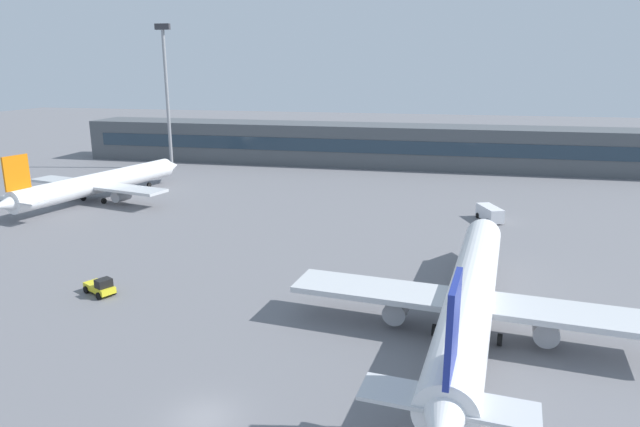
{
  "coord_description": "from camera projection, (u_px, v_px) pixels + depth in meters",
  "views": [
    {
      "loc": [
        13.84,
        -28.53,
        21.46
      ],
      "look_at": [
        -1.28,
        40.0,
        3.0
      ],
      "focal_mm": 31.42,
      "sensor_mm": 36.0,
      "label": 1
    }
  ],
  "objects": [
    {
      "name": "ground_plane",
      "position": [
        330.0,
        236.0,
        73.06
      ],
      "size": [
        400.0,
        400.0,
        0.0
      ],
      "primitive_type": "plane",
      "color": "slate"
    },
    {
      "name": "terminal_building",
      "position": [
        379.0,
        145.0,
        124.57
      ],
      "size": [
        136.37,
        12.13,
        9.0
      ],
      "color": "#4C5156",
      "rests_on": "ground_plane"
    },
    {
      "name": "airplane_near",
      "position": [
        471.0,
        293.0,
        46.5
      ],
      "size": [
        29.86,
        42.6,
        10.53
      ],
      "color": "white",
      "rests_on": "ground_plane"
    },
    {
      "name": "airplane_mid",
      "position": [
        102.0,
        183.0,
        92.48
      ],
      "size": [
        26.85,
        37.9,
        9.48
      ],
      "color": "white",
      "rests_on": "ground_plane"
    },
    {
      "name": "baggage_tug_yellow",
      "position": [
        101.0,
        287.0,
        54.2
      ],
      "size": [
        3.88,
        3.05,
        1.75
      ],
      "color": "yellow",
      "rests_on": "ground_plane"
    },
    {
      "name": "service_van_white",
      "position": [
        490.0,
        213.0,
        80.13
      ],
      "size": [
        3.73,
        5.57,
        2.08
      ],
      "color": "white",
      "rests_on": "ground_plane"
    },
    {
      "name": "floodlight_tower_west",
      "position": [
        167.0,
        88.0,
        118.1
      ],
      "size": [
        3.2,
        0.8,
        30.02
      ],
      "color": "gray",
      "rests_on": "ground_plane"
    }
  ]
}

